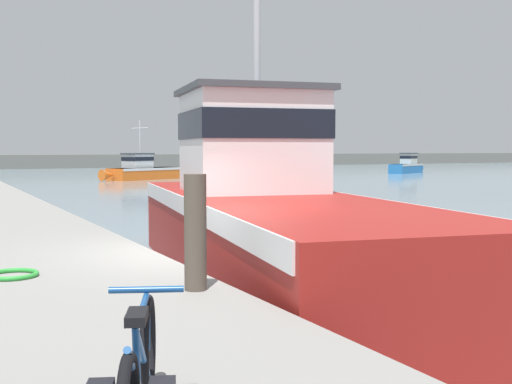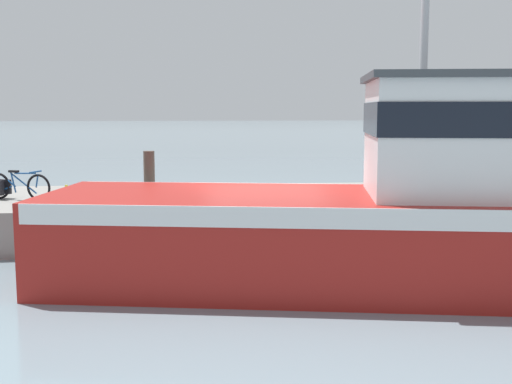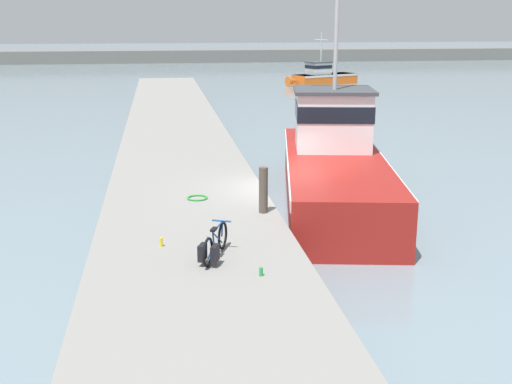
{
  "view_description": "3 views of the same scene",
  "coord_description": "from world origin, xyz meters",
  "px_view_note": "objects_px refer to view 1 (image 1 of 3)",
  "views": [
    {
      "loc": [
        -3.65,
        -8.85,
        2.51
      ],
      "look_at": [
        -0.04,
        -1.76,
        1.98
      ],
      "focal_mm": 45.0,
      "sensor_mm": 36.0,
      "label": 1
    },
    {
      "loc": [
        12.92,
        -1.48,
        3.16
      ],
      "look_at": [
        0.61,
        -0.29,
        1.55
      ],
      "focal_mm": 45.0,
      "sensor_mm": 36.0,
      "label": 2
    },
    {
      "loc": [
        -3.8,
        -18.88,
        6.04
      ],
      "look_at": [
        -0.97,
        -0.06,
        0.92
      ],
      "focal_mm": 45.0,
      "sensor_mm": 36.0,
      "label": 3
    }
  ],
  "objects_px": {
    "boat_red_outer": "(407,166)",
    "boat_green_anchored": "(142,170)",
    "mooring_post": "(195,232)",
    "fishing_boat_main": "(263,214)"
  },
  "relations": [
    {
      "from": "boat_red_outer",
      "to": "boat_green_anchored",
      "type": "xyz_separation_m",
      "value": [
        -28.92,
        -1.3,
        0.02
      ]
    },
    {
      "from": "boat_red_outer",
      "to": "mooring_post",
      "type": "height_order",
      "value": "mooring_post"
    },
    {
      "from": "fishing_boat_main",
      "to": "boat_green_anchored",
      "type": "height_order",
      "value": "fishing_boat_main"
    },
    {
      "from": "fishing_boat_main",
      "to": "mooring_post",
      "type": "relative_size",
      "value": 10.75
    },
    {
      "from": "boat_green_anchored",
      "to": "mooring_post",
      "type": "bearing_deg",
      "value": 139.47
    },
    {
      "from": "boat_red_outer",
      "to": "fishing_boat_main",
      "type": "bearing_deg",
      "value": -69.84
    },
    {
      "from": "fishing_boat_main",
      "to": "boat_red_outer",
      "type": "distance_m",
      "value": 56.86
    },
    {
      "from": "boat_red_outer",
      "to": "boat_green_anchored",
      "type": "relative_size",
      "value": 0.81
    },
    {
      "from": "boat_green_anchored",
      "to": "fishing_boat_main",
      "type": "bearing_deg",
      "value": 141.95
    },
    {
      "from": "fishing_boat_main",
      "to": "boat_red_outer",
      "type": "height_order",
      "value": "fishing_boat_main"
    }
  ]
}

